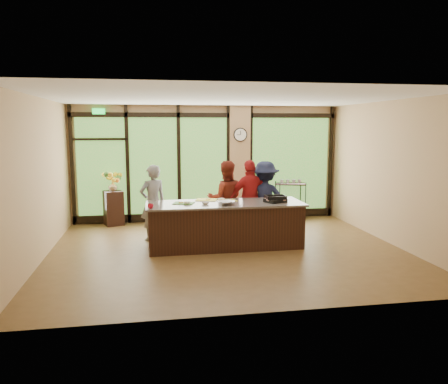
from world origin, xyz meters
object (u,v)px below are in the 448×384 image
object	(u,v)px
cook_left	(153,203)
flower_stand	(114,208)
island_base	(225,226)
cook_right	(265,199)
roasting_pan	(275,200)
bar_cart	(290,195)

from	to	relation	value
cook_left	flower_stand	xyz separation A→B (m)	(-0.97, 1.66, -0.39)
island_base	cook_right	xyz separation A→B (m)	(1.04, 0.75, 0.41)
cook_right	roasting_pan	xyz separation A→B (m)	(-0.01, -0.86, 0.11)
bar_cart	flower_stand	bearing A→B (deg)	-163.43
flower_stand	roasting_pan	bearing A→B (deg)	-54.90
roasting_pan	bar_cart	world-z (taller)	bar_cart
flower_stand	bar_cart	bearing A→B (deg)	-18.38
cook_left	bar_cart	world-z (taller)	cook_left
cook_right	roasting_pan	world-z (taller)	cook_right
cook_left	bar_cart	bearing A→B (deg)	179.52
island_base	cook_right	distance (m)	1.35
island_base	flower_stand	distance (m)	3.44
cook_left	bar_cart	distance (m)	4.02
cook_left	roasting_pan	xyz separation A→B (m)	(2.49, -0.90, 0.13)
cook_right	bar_cart	distance (m)	2.07
roasting_pan	flower_stand	xyz separation A→B (m)	(-3.46, 2.56, -0.52)
island_base	flower_stand	xyz separation A→B (m)	(-2.42, 2.45, -0.01)
bar_cart	island_base	bearing A→B (deg)	-115.41
flower_stand	bar_cart	world-z (taller)	bar_cart
flower_stand	bar_cart	size ratio (longest dim) A/B	0.81
cook_right	bar_cart	bearing A→B (deg)	-111.41
island_base	flower_stand	bearing A→B (deg)	134.65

